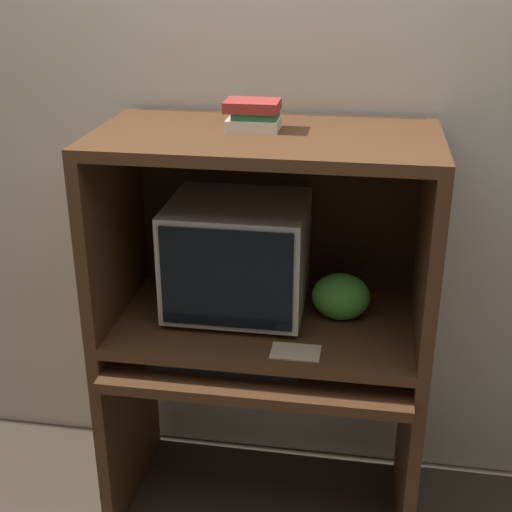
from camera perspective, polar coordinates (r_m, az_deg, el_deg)
wall_back at (r=2.49m, az=1.95°, el=9.61°), size 6.00×0.06×2.60m
desk_base at (r=2.51m, az=0.54°, el=-12.33°), size 1.04×0.60×0.67m
desk_monitor_shelf at (r=2.38m, az=0.72°, el=-5.55°), size 1.04×0.56×0.09m
hutch_upper at (r=2.23m, az=0.91°, el=4.82°), size 1.04×0.56×0.63m
crt_monitor at (r=2.35m, az=-1.48°, el=0.04°), size 0.45×0.40×0.38m
keyboard at (r=2.29m, az=-2.41°, el=-8.40°), size 0.48×0.14×0.03m
mouse at (r=2.27m, az=5.14°, el=-8.87°), size 0.06×0.04×0.03m
snack_bag at (r=2.36m, az=6.82°, el=-3.24°), size 0.19×0.14×0.16m
book_stack at (r=2.18m, az=-0.21°, el=11.25°), size 0.16×0.12×0.09m
paper_card at (r=2.19m, az=3.19°, el=-7.67°), size 0.15×0.10×0.00m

